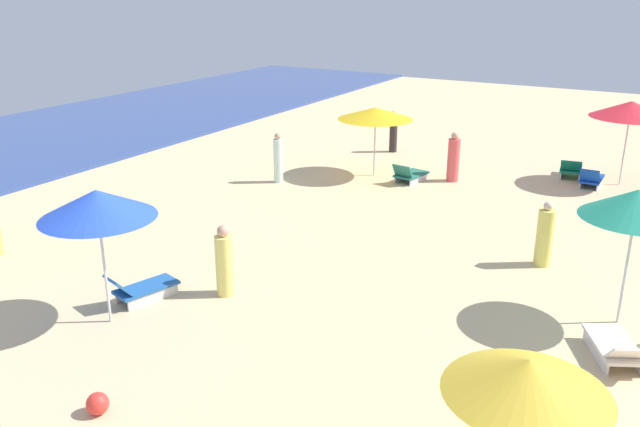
% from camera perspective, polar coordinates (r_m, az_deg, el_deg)
% --- Properties ---
extents(umbrella_0, '(1.90, 1.90, 2.23)m').
position_cam_1_polar(umbrella_0, '(7.87, 17.44, -13.24)').
color(umbrella_0, silver).
rests_on(umbrella_0, ground_plane).
extents(umbrella_1, '(1.97, 1.97, 2.64)m').
position_cam_1_polar(umbrella_1, '(13.11, 25.57, 0.75)').
color(umbrella_1, silver).
rests_on(umbrella_1, ground_plane).
extents(lounge_chair_1_1, '(1.62, 1.25, 0.66)m').
position_cam_1_polar(lounge_chair_1_1, '(12.51, 24.09, -10.48)').
color(lounge_chair_1_1, silver).
rests_on(lounge_chair_1_1, ground_plane).
extents(umbrella_2, '(2.44, 2.44, 2.27)m').
position_cam_1_polar(umbrella_2, '(21.71, 4.79, 8.57)').
color(umbrella_2, silver).
rests_on(umbrella_2, ground_plane).
extents(lounge_chair_2_0, '(1.35, 0.86, 0.65)m').
position_cam_1_polar(lounge_chair_2_0, '(21.56, 7.71, 3.34)').
color(lounge_chair_2_0, silver).
rests_on(lounge_chair_2_0, ground_plane).
extents(umbrella_3, '(2.40, 2.40, 2.66)m').
position_cam_1_polar(umbrella_3, '(22.67, 25.15, 8.11)').
color(umbrella_3, silver).
rests_on(umbrella_3, ground_plane).
extents(lounge_chair_3_0, '(1.35, 0.61, 0.68)m').
position_cam_1_polar(lounge_chair_3_0, '(22.55, 22.29, 2.75)').
color(lounge_chair_3_0, silver).
rests_on(lounge_chair_3_0, ground_plane).
extents(lounge_chair_3_1, '(1.32, 0.82, 0.70)m').
position_cam_1_polar(lounge_chair_3_1, '(23.30, 20.76, 3.58)').
color(lounge_chair_3_1, silver).
rests_on(lounge_chair_3_1, ground_plane).
extents(umbrella_4, '(2.10, 2.10, 2.63)m').
position_cam_1_polar(umbrella_4, '(12.51, -18.61, 0.78)').
color(umbrella_4, silver).
rests_on(umbrella_4, ground_plane).
extents(lounge_chair_4_0, '(1.51, 0.92, 0.69)m').
position_cam_1_polar(lounge_chair_4_0, '(13.95, -15.09, -6.26)').
color(lounge_chair_4_0, silver).
rests_on(lounge_chair_4_0, ground_plane).
extents(beachgoer_0, '(0.40, 0.40, 1.60)m').
position_cam_1_polar(beachgoer_0, '(21.74, 11.39, 4.64)').
color(beachgoer_0, '#ED5859').
rests_on(beachgoer_0, ground_plane).
extents(beachgoer_2, '(0.40, 0.40, 1.55)m').
position_cam_1_polar(beachgoer_2, '(25.23, 6.33, 6.98)').
color(beachgoer_2, '#322929').
rests_on(beachgoer_2, ground_plane).
extents(beachgoer_3, '(0.41, 0.41, 1.52)m').
position_cam_1_polar(beachgoer_3, '(13.69, -8.19, -4.23)').
color(beachgoer_3, '#F9E973').
rests_on(beachgoer_3, ground_plane).
extents(beachgoer_5, '(0.40, 0.40, 1.52)m').
position_cam_1_polar(beachgoer_5, '(15.77, 18.74, -1.87)').
color(beachgoer_5, '#E6D963').
rests_on(beachgoer_5, ground_plane).
extents(beachgoer_6, '(0.39, 0.39, 1.61)m').
position_cam_1_polar(beachgoer_6, '(21.23, -3.61, 4.69)').
color(beachgoer_6, white).
rests_on(beachgoer_6, ground_plane).
extents(beach_ball_0, '(0.34, 0.34, 0.34)m').
position_cam_1_polar(beach_ball_0, '(10.83, -18.57, -15.23)').
color(beach_ball_0, red).
rests_on(beach_ball_0, ground_plane).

